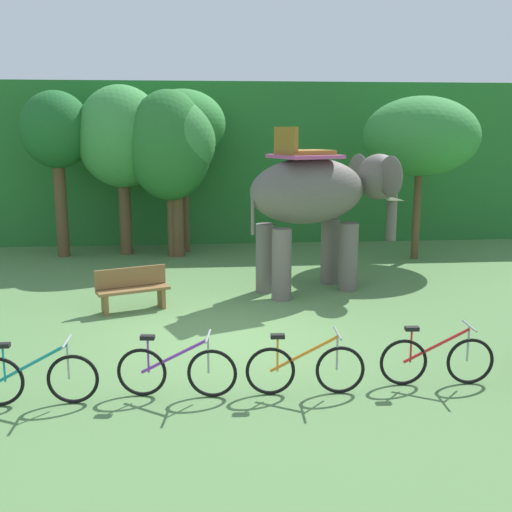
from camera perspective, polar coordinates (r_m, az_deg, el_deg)
The scene contains 14 objects.
ground_plane at distance 11.26m, azimuth -2.96°, elevation -7.59°, with size 80.00×80.00×0.00m, color #567F47.
foliage_hedge at distance 22.98m, azimuth -4.19°, elevation 8.93°, with size 36.00×6.00×5.22m, color #28702D.
tree_left at distance 18.80m, azimuth -18.13°, elevation 10.89°, with size 2.03×2.03×4.82m.
tree_center_right at distance 18.67m, azimuth -12.42°, elevation 10.72°, with size 2.64×2.64×5.00m.
tree_center_left at distance 18.05m, azimuth -8.10°, elevation 10.13°, with size 2.45×2.45×4.85m.
tree_right at distance 18.04m, azimuth -7.49°, elevation 10.50°, with size 2.29×2.29×4.65m.
tree_center at distance 18.68m, azimuth -6.81°, elevation 12.06°, with size 2.52×2.52×4.90m.
tree_far_right at distance 18.16m, azimuth 15.11°, elevation 10.70°, with size 3.25×3.25×4.64m.
elephant at distance 14.22m, azimuth 6.04°, elevation 5.53°, with size 4.19×2.89×3.78m.
bike_teal at distance 9.04m, azimuth -19.92°, elevation -10.68°, with size 1.71×0.52×0.92m.
bike_purple at distance 8.84m, azimuth -7.43°, elevation -10.57°, with size 1.70×0.52×0.92m.
bike_orange at distance 8.87m, azimuth 4.60°, elevation -10.42°, with size 1.71×0.52×0.92m.
bike_red at distance 9.53m, azimuth 16.51°, elevation -9.27°, with size 1.71×0.52×0.92m.
wooden_bench at distance 13.04m, azimuth -11.46°, elevation -2.92°, with size 1.55×0.92×0.89m.
Camera 1 is at (-0.36, -10.62, 3.73)m, focal length 42.87 mm.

